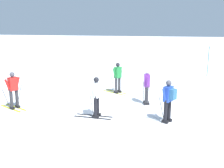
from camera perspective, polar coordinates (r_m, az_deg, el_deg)
name	(u,v)px	position (r m, az deg, el deg)	size (l,w,h in m)	color
ground_plane	(105,105)	(12.78, -1.47, -4.47)	(120.00, 120.00, 0.00)	white
far_snow_ridge	(141,49)	(31.94, 6.17, 7.37)	(80.00, 9.65, 1.27)	white
skier_blue	(168,99)	(10.53, 12.01, -3.23)	(1.56, 1.15, 1.71)	silver
skier_white	(96,96)	(10.91, -3.40, -2.59)	(1.62, 1.00, 1.71)	black
skier_red	(13,89)	(12.77, -20.43, -1.06)	(1.59, 1.07, 1.71)	gold
skier_purple	(147,86)	(12.72, 7.43, -0.37)	(1.64, 0.99, 1.71)	silver
skier_green	(118,77)	(14.62, 1.21, 1.53)	(1.57, 1.12, 1.71)	gold
trail_marker_pole	(208,62)	(20.25, 19.93, 4.54)	(0.05, 0.05, 2.18)	#1E56AD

